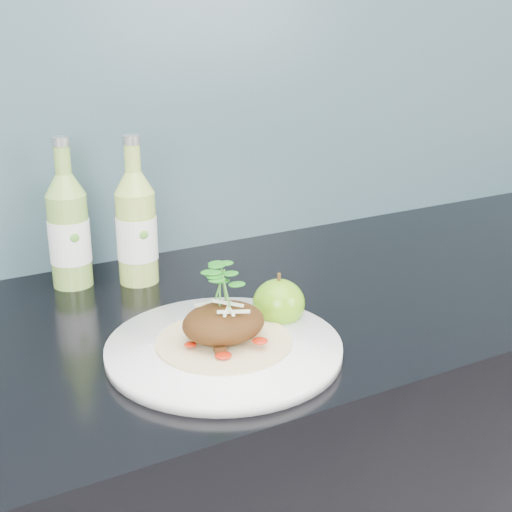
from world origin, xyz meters
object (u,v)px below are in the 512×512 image
object	(u,v)px
cider_bottle_right	(136,228)
cider_bottle_left	(69,231)
dinner_plate	(224,349)
green_apple	(279,303)

from	to	relation	value
cider_bottle_right	cider_bottle_left	bearing A→B (deg)	162.77
dinner_plate	cider_bottle_right	world-z (taller)	cider_bottle_right
dinner_plate	cider_bottle_left	distance (m)	0.35
dinner_plate	cider_bottle_left	world-z (taller)	cider_bottle_left
dinner_plate	green_apple	size ratio (longest dim) A/B	4.74
cider_bottle_left	cider_bottle_right	xyz separation A→B (m)	(0.10, -0.04, 0.00)
cider_bottle_left	cider_bottle_right	distance (m)	0.10
dinner_plate	green_apple	world-z (taller)	green_apple
dinner_plate	green_apple	bearing A→B (deg)	20.53
cider_bottle_left	dinner_plate	bearing A→B (deg)	-67.10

